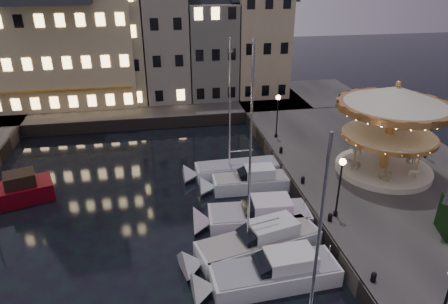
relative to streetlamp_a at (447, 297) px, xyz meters
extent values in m
plane|color=black|center=(-7.20, 9.00, -4.02)|extent=(160.00, 160.00, 0.00)
cube|color=#474442|center=(6.80, 15.00, -3.37)|extent=(16.00, 56.00, 1.30)
cube|color=#474442|center=(-15.20, 37.00, -3.37)|extent=(44.00, 12.00, 1.30)
cube|color=#47423A|center=(-1.20, 15.00, -3.37)|extent=(0.15, 44.00, 1.30)
cube|color=#47423A|center=(-13.20, 31.00, -3.37)|extent=(48.00, 0.15, 1.30)
cylinder|color=black|center=(0.00, 10.00, -2.57)|extent=(0.28, 0.28, 0.30)
cylinder|color=black|center=(0.00, 10.00, -0.82)|extent=(0.12, 0.12, 3.80)
sphere|color=#FFD18C|center=(0.00, 10.00, 1.23)|extent=(0.44, 0.44, 0.44)
cylinder|color=black|center=(0.00, 23.50, -2.57)|extent=(0.28, 0.28, 0.30)
cylinder|color=black|center=(0.00, 23.50, -0.82)|extent=(0.12, 0.12, 3.80)
sphere|color=#FFD18C|center=(0.00, 23.50, 1.23)|extent=(0.44, 0.44, 0.44)
cylinder|color=black|center=(11.30, 17.00, -2.57)|extent=(0.28, 0.28, 0.30)
cylinder|color=black|center=(11.30, 17.00, -0.82)|extent=(0.12, 0.12, 3.80)
sphere|color=#FFD18C|center=(11.30, 17.00, 1.23)|extent=(0.44, 0.44, 0.44)
cylinder|color=black|center=(-0.60, 4.00, -2.52)|extent=(0.28, 0.28, 0.40)
sphere|color=black|center=(-0.60, 4.00, -2.30)|extent=(0.30, 0.30, 0.30)
cylinder|color=black|center=(-0.60, 9.50, -2.52)|extent=(0.28, 0.28, 0.40)
sphere|color=black|center=(-0.60, 9.50, -2.30)|extent=(0.30, 0.30, 0.30)
cylinder|color=black|center=(-0.60, 14.50, -2.52)|extent=(0.28, 0.28, 0.40)
sphere|color=black|center=(-0.60, 14.50, -2.30)|extent=(0.30, 0.30, 0.30)
cylinder|color=black|center=(-0.60, 20.00, -2.52)|extent=(0.28, 0.28, 0.40)
sphere|color=black|center=(-0.60, 20.00, -2.30)|extent=(0.30, 0.30, 0.30)
cube|color=#A7A189|center=(-26.70, 39.00, 2.78)|extent=(5.00, 8.00, 11.00)
cube|color=slate|center=(-21.25, 39.00, 3.28)|extent=(5.60, 8.00, 12.00)
cube|color=tan|center=(-15.20, 39.00, 3.78)|extent=(6.20, 8.00, 13.00)
cube|color=gray|center=(-9.45, 39.00, 4.28)|extent=(5.00, 8.00, 14.00)
cube|color=slate|center=(-4.00, 39.00, 2.78)|extent=(5.60, 8.00, 11.00)
cube|color=tan|center=(2.05, 39.00, 3.28)|extent=(6.20, 8.00, 12.00)
cube|color=beige|center=(-21.20, 39.00, 4.78)|extent=(16.00, 9.00, 15.00)
cylinder|color=silver|center=(-5.22, 1.35, 2.33)|extent=(0.14, 0.14, 10.49)
cube|color=silver|center=(-5.24, 6.11, -3.57)|extent=(7.27, 2.80, 1.30)
cube|color=gray|center=(-5.24, 6.11, -2.90)|extent=(6.90, 2.59, 0.10)
cube|color=silver|center=(-4.38, 6.16, -2.47)|extent=(2.81, 1.94, 0.80)
cube|color=black|center=(-5.81, 6.07, -2.57)|extent=(1.30, 1.73, 0.95)
cube|color=silver|center=(-5.43, 8.90, -3.57)|extent=(8.11, 4.05, 1.30)
cube|color=gray|center=(-5.43, 8.90, -2.90)|extent=(7.69, 3.78, 0.10)
cube|color=silver|center=(-4.52, 9.12, -2.47)|extent=(3.28, 2.37, 0.80)
cube|color=black|center=(-6.04, 8.76, -2.57)|extent=(1.63, 1.86, 0.99)
cylinder|color=silver|center=(-6.19, 8.72, 2.33)|extent=(0.14, 0.14, 10.49)
cube|color=silver|center=(-4.70, 11.71, -3.57)|extent=(7.00, 3.06, 1.30)
cube|color=#92939C|center=(-4.70, 11.71, -2.90)|extent=(6.64, 2.82, 0.10)
cube|color=silver|center=(-3.88, 11.66, -2.47)|extent=(2.72, 2.13, 0.80)
cube|color=black|center=(-5.25, 11.75, -2.57)|extent=(1.28, 1.91, 0.93)
cube|color=white|center=(-4.17, 16.47, -3.57)|extent=(5.95, 2.13, 1.30)
cube|color=gray|center=(-4.17, 16.47, -2.90)|extent=(5.65, 1.96, 0.10)
cube|color=white|center=(-3.46, 16.45, -2.47)|extent=(2.28, 1.54, 0.80)
cube|color=black|center=(-4.64, 16.48, -2.57)|extent=(1.07, 1.41, 0.87)
cube|color=silver|center=(-4.70, 18.92, -3.57)|extent=(7.09, 2.27, 1.30)
cube|color=gray|center=(-4.70, 18.92, -2.90)|extent=(6.74, 2.09, 0.10)
cylinder|color=silver|center=(-5.41, 18.90, 1.82)|extent=(0.14, 0.14, 9.48)
cube|color=#5E030E|center=(-22.98, 17.52, -3.47)|extent=(7.72, 4.66, 1.50)
cube|color=black|center=(-21.55, 17.99, -2.27)|extent=(2.57, 2.33, 0.97)
cylinder|color=beige|center=(6.34, 15.24, -2.49)|extent=(7.34, 7.34, 0.46)
cylinder|color=#DF994B|center=(6.34, 15.24, 0.59)|extent=(0.64, 0.64, 5.69)
cylinder|color=beige|center=(6.34, 15.24, 0.49)|extent=(6.79, 6.79, 0.17)
cylinder|color=#DF994B|center=(6.34, 15.24, 0.33)|extent=(7.05, 7.05, 0.32)
cone|color=beige|center=(6.34, 15.24, 3.52)|extent=(8.44, 8.44, 1.47)
cylinder|color=#DF994B|center=(6.34, 15.24, 2.74)|extent=(8.44, 8.44, 0.46)
sphere|color=#DF994B|center=(6.34, 15.24, 4.44)|extent=(0.46, 0.46, 0.46)
imported|color=beige|center=(8.80, 16.00, -1.80)|extent=(1.53, 1.11, 0.92)
camera|label=1|loc=(-10.99, -10.40, 12.15)|focal=32.00mm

